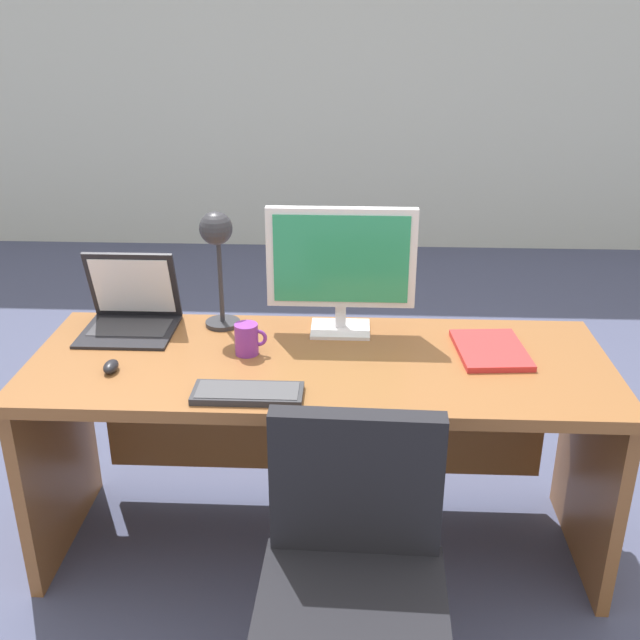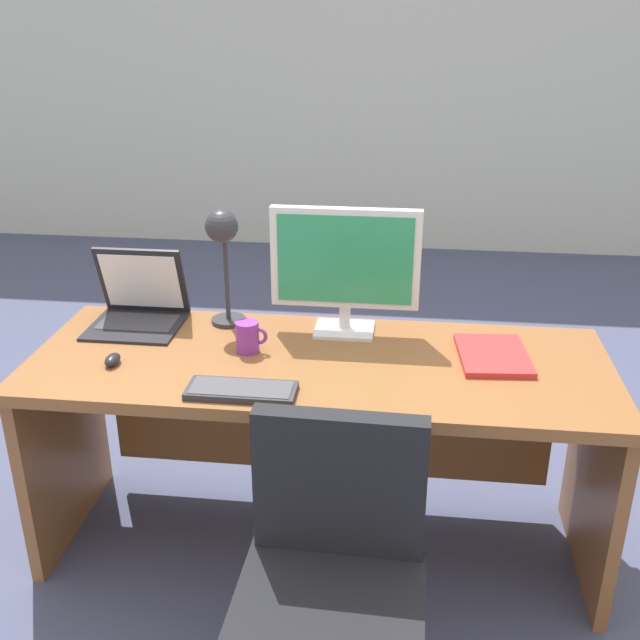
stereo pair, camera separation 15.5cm
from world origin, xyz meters
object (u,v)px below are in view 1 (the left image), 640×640
desk_lamp (217,244)px  book (491,350)px  desk (320,407)px  mouse (111,366)px  laptop (131,305)px  monitor (341,262)px  office_chair (352,622)px  coffee_mug (247,339)px  keyboard (248,393)px

desk_lamp → book: bearing=-9.9°
desk → mouse: mouse is taller
laptop → book: (1.21, -0.16, -0.07)m
desk → monitor: monitor is taller
laptop → mouse: (0.03, -0.34, -0.06)m
monitor → laptop: size_ratio=1.60×
monitor → office_chair: (0.05, -0.92, -0.63)m
office_chair → coffee_mug: bearing=115.2°
coffee_mug → office_chair: office_chair is taller
book → office_chair: size_ratio=0.36×
desk → office_chair: office_chair is taller
mouse → desk_lamp: desk_lamp is taller
desk → monitor: (0.06, 0.18, 0.45)m
keyboard → desk_lamp: desk_lamp is taller
book → coffee_mug: 0.78m
laptop → keyboard: (0.47, -0.48, -0.07)m
desk → laptop: size_ratio=5.93×
laptop → keyboard: size_ratio=0.98×
monitor → book: (0.49, -0.15, -0.24)m
monitor → laptop: 0.74m
desk → coffee_mug: (-0.23, -0.02, 0.25)m
mouse → office_chair: office_chair is taller
monitor → laptop: monitor is taller
laptop → mouse: size_ratio=4.07×
book → desk_lamp: bearing=170.1°
desk → coffee_mug: bearing=-175.7°
desk_lamp → coffee_mug: size_ratio=3.98×
coffee_mug → desk_lamp: bearing=120.5°
monitor → coffee_mug: bearing=-146.6°
keyboard → book: size_ratio=1.04×
monitor → laptop: (-0.72, 0.01, -0.17)m
desk → monitor: size_ratio=3.71×
desk → keyboard: (-0.19, -0.30, 0.21)m
mouse → coffee_mug: size_ratio=0.73×
keyboard → office_chair: bearing=-55.8°
monitor → office_chair: monitor is taller
desk → office_chair: 0.78m
monitor → coffee_mug: size_ratio=4.76×
mouse → book: mouse is taller
mouse → coffee_mug: (0.40, 0.14, 0.03)m
desk_lamp → monitor: bearing=-1.0°
keyboard → monitor: bearing=61.7°
laptop → office_chair: laptop is taller
book → monitor: bearing=162.9°
keyboard → coffee_mug: (-0.04, 0.28, 0.04)m
keyboard → coffee_mug: size_ratio=3.05×
desk → book: bearing=2.8°
book → office_chair: 0.97m
laptop → office_chair: (0.77, -0.93, -0.46)m
laptop → keyboard: bearing=-45.9°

